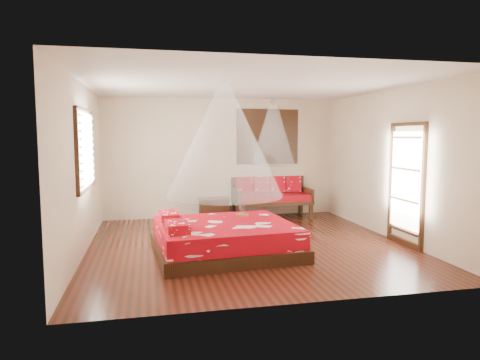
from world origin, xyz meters
name	(u,v)px	position (x,y,z in m)	size (l,w,h in m)	color
room	(248,166)	(0.00, 0.00, 1.40)	(5.54, 5.54, 2.84)	black
bed	(224,238)	(-0.51, -0.45, 0.25)	(2.40, 2.20, 0.65)	black
daybed	(271,195)	(1.12, 2.38, 0.52)	(1.81, 0.80, 0.95)	black
storage_chest	(214,208)	(-0.23, 2.45, 0.25)	(0.73, 0.55, 0.49)	black
shutter_panel	(268,137)	(1.12, 2.72, 1.90)	(1.52, 0.06, 1.32)	black
window_left	(86,150)	(-2.71, 0.20, 1.70)	(0.10, 1.74, 1.34)	black
glazed_door	(406,185)	(2.72, -0.60, 1.07)	(0.08, 1.02, 2.16)	black
wine_tray	(242,213)	(-0.06, 0.13, 0.55)	(0.23, 0.23, 0.19)	brown
mosquito_net_main	(225,141)	(-0.48, -0.45, 1.85)	(1.89, 1.89, 1.80)	white
mosquito_net_daybed	(273,133)	(1.12, 2.25, 2.00)	(1.01, 1.01, 1.50)	white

